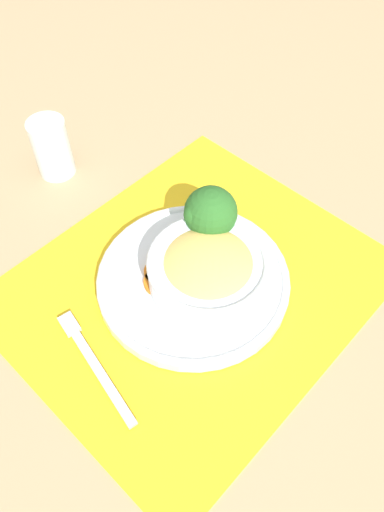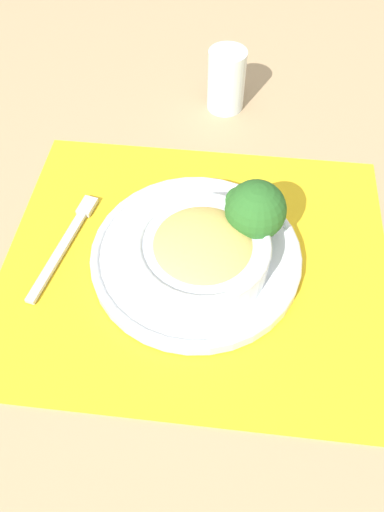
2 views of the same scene
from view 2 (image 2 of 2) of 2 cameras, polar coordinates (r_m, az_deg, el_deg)
ground_plane at (r=0.66m, az=0.46°, el=-0.71°), size 4.00×4.00×0.00m
placemat at (r=0.65m, az=0.46°, el=-0.61°), size 0.51×0.44×0.00m
plate at (r=0.64m, az=0.46°, el=0.08°), size 0.27×0.27×0.02m
bowl at (r=0.60m, az=1.21°, el=0.52°), size 0.16×0.16×0.06m
broccoli_floret at (r=0.62m, az=7.21°, el=5.19°), size 0.08×0.08×0.09m
carrot_slice_near at (r=0.67m, az=1.40°, el=3.66°), size 0.05×0.05×0.01m
carrot_slice_middle at (r=0.67m, az=-0.06°, el=3.72°), size 0.05×0.05×0.01m
carrot_slice_far at (r=0.66m, az=-1.46°, el=3.38°), size 0.05×0.05×0.01m
carrot_slice_extra at (r=0.66m, az=-2.64°, el=2.67°), size 0.05×0.05×0.01m
water_glass at (r=0.86m, az=3.93°, el=19.11°), size 0.06×0.06×0.10m
fork at (r=0.69m, az=-13.83°, el=2.26°), size 0.06×0.18×0.01m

